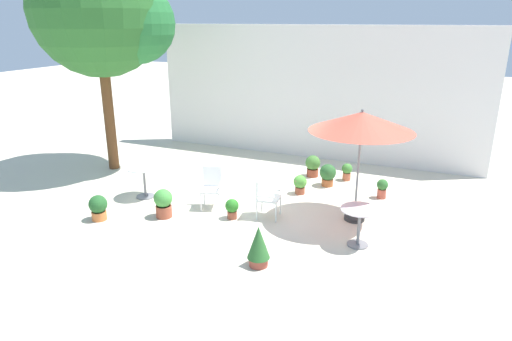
# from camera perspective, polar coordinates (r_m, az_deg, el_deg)

# --- Properties ---
(ground_plane) EXTENTS (60.00, 60.00, 0.00)m
(ground_plane) POSITION_cam_1_polar(r_m,az_deg,el_deg) (10.48, -0.48, -4.67)
(ground_plane) COLOR beige
(villa_facade) EXTENTS (10.14, 0.30, 3.98)m
(villa_facade) POSITION_cam_1_polar(r_m,az_deg,el_deg) (14.03, 7.11, 9.65)
(villa_facade) COLOR white
(villa_facade) RESTS_ON ground
(shade_tree) EXTENTS (3.69, 3.52, 6.12)m
(shade_tree) POSITION_cam_1_polar(r_m,az_deg,el_deg) (13.19, -18.96, 18.72)
(shade_tree) COLOR brown
(shade_tree) RESTS_ON ground
(patio_umbrella_0) EXTENTS (2.15, 2.15, 2.42)m
(patio_umbrella_0) POSITION_cam_1_polar(r_m,az_deg,el_deg) (9.41, 13.16, 5.90)
(patio_umbrella_0) COLOR #2D2D2D
(patio_umbrella_0) RESTS_ON ground
(cafe_table_0) EXTENTS (0.73, 0.73, 0.76)m
(cafe_table_0) POSITION_cam_1_polar(r_m,az_deg,el_deg) (8.80, 12.90, -6.10)
(cafe_table_0) COLOR silver
(cafe_table_0) RESTS_ON ground
(cafe_table_1) EXTENTS (0.81, 0.81, 0.77)m
(cafe_table_1) POSITION_cam_1_polar(r_m,az_deg,el_deg) (11.21, -13.91, -0.68)
(cafe_table_1) COLOR white
(cafe_table_1) RESTS_ON ground
(patio_chair_0) EXTENTS (0.52, 0.54, 0.88)m
(patio_chair_0) POSITION_cam_1_polar(r_m,az_deg,el_deg) (9.82, 1.17, -3.09)
(patio_chair_0) COLOR white
(patio_chair_0) RESTS_ON ground
(patio_chair_1) EXTENTS (0.57, 0.58, 0.95)m
(patio_chair_1) POSITION_cam_1_polar(r_m,az_deg,el_deg) (10.39, -5.60, -1.81)
(patio_chair_1) COLOR white
(patio_chair_1) RESTS_ON ground
(potted_plant_0) EXTENTS (0.28, 0.28, 0.47)m
(potted_plant_0) POSITION_cam_1_polar(r_m,az_deg,el_deg) (12.37, 11.38, -0.06)
(potted_plant_0) COLOR #B66042
(potted_plant_0) RESTS_ON ground
(potted_plant_1) EXTENTS (0.30, 0.30, 0.45)m
(potted_plant_1) POSITION_cam_1_polar(r_m,az_deg,el_deg) (9.83, -3.04, -4.71)
(potted_plant_1) COLOR brown
(potted_plant_1) RESTS_ON ground
(potted_plant_2) EXTENTS (0.39, 0.39, 0.56)m
(potted_plant_2) POSITION_cam_1_polar(r_m,az_deg,el_deg) (10.32, -19.25, -4.36)
(potted_plant_2) COLOR #CA6F38
(potted_plant_2) RESTS_ON ground
(potted_plant_3) EXTENTS (0.33, 0.33, 0.48)m
(potted_plant_3) POSITION_cam_1_polar(r_m,az_deg,el_deg) (11.24, 5.58, -1.66)
(potted_plant_3) COLOR brown
(potted_plant_3) RESTS_ON ground
(potted_plant_4) EXTENTS (0.40, 0.40, 0.76)m
(potted_plant_4) POSITION_cam_1_polar(r_m,az_deg,el_deg) (7.96, 0.32, -9.39)
(potted_plant_4) COLOR #9D4737
(potted_plant_4) RESTS_ON ground
(potted_plant_5) EXTENTS (0.27, 0.27, 0.48)m
(potted_plant_5) POSITION_cam_1_polar(r_m,az_deg,el_deg) (11.33, 15.61, -2.10)
(potted_plant_5) COLOR #B2523F
(potted_plant_5) RESTS_ON ground
(potted_plant_6) EXTENTS (0.41, 0.41, 0.64)m
(potted_plant_6) POSITION_cam_1_polar(r_m,az_deg,el_deg) (10.07, -11.59, -3.95)
(potted_plant_6) COLOR #9B4A33
(potted_plant_6) RESTS_ON ground
(potted_plant_7) EXTENTS (0.43, 0.43, 0.58)m
(potted_plant_7) POSITION_cam_1_polar(r_m,az_deg,el_deg) (11.84, 9.04, -0.44)
(potted_plant_7) COLOR #A4582F
(potted_plant_7) RESTS_ON ground
(potted_plant_8) EXTENTS (0.41, 0.41, 0.60)m
(potted_plant_8) POSITION_cam_1_polar(r_m,az_deg,el_deg) (12.50, 7.16, 0.67)
(potted_plant_8) COLOR brown
(potted_plant_8) RESTS_ON ground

